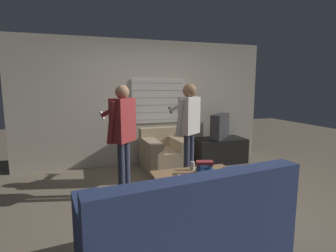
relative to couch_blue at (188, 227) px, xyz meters
name	(u,v)px	position (x,y,z in m)	size (l,w,h in m)	color
ground_plane	(179,201)	(0.35, 1.23, -0.34)	(16.00, 16.00, 0.00)	#7F705B
wall_back	(147,103)	(0.36, 3.26, 0.93)	(5.20, 0.08, 2.55)	beige
couch_blue	(188,227)	(0.00, 0.00, 0.00)	(2.01, 1.08, 0.91)	navy
armchair_beige	(164,153)	(0.57, 2.70, -0.02)	(0.85, 0.95, 0.79)	tan
coffee_table	(195,176)	(0.56, 1.14, 0.04)	(1.16, 0.60, 0.42)	#9E754C
tv_stand	(219,150)	(1.85, 2.84, -0.08)	(1.08, 0.58, 0.52)	black
tv	(220,126)	(1.85, 2.84, 0.44)	(0.63, 0.61, 0.52)	#2D2D33
person_left_standing	(122,128)	(-0.36, 1.64, 0.69)	(0.50, 0.77, 1.64)	#33384C
person_right_standing	(189,120)	(0.79, 1.98, 0.72)	(0.50, 0.81, 1.66)	#33384C
book_stack	(204,168)	(0.67, 1.09, 0.16)	(0.27, 0.21, 0.18)	gold
soda_can	(192,166)	(0.58, 1.29, 0.14)	(0.07, 0.07, 0.13)	silver
spare_remote	(179,177)	(0.28, 1.04, 0.09)	(0.11, 0.13, 0.02)	white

